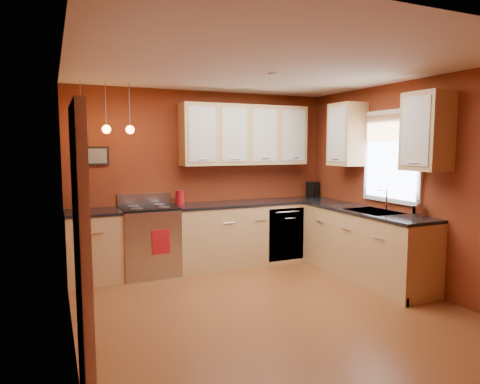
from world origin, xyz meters
name	(u,v)px	position (x,y,z in m)	size (l,w,h in m)	color
floor	(268,308)	(0.00, 0.00, 0.00)	(4.20, 4.20, 0.00)	brown
ceiling	(270,67)	(0.00, 0.00, 2.60)	(4.00, 4.20, 0.02)	silver
wall_back	(204,178)	(0.00, 2.10, 1.30)	(4.00, 0.02, 2.60)	maroon
wall_front	(425,224)	(0.00, -2.10, 1.30)	(4.00, 0.02, 2.60)	maroon
wall_left	(68,201)	(-2.00, 0.00, 1.30)	(0.02, 4.20, 2.60)	maroon
wall_right	(409,185)	(2.00, 0.00, 1.30)	(0.02, 4.20, 2.60)	maroon
base_cabinets_back_left	(94,248)	(-1.65, 1.80, 0.45)	(0.70, 0.60, 0.90)	tan
base_cabinets_back_right	(256,233)	(0.73, 1.80, 0.45)	(2.54, 0.60, 0.90)	tan
base_cabinets_right	(364,245)	(1.70, 0.45, 0.45)	(0.60, 2.10, 0.90)	tan
counter_back_left	(93,212)	(-1.65, 1.80, 0.92)	(0.70, 0.62, 0.04)	black
counter_back_right	(256,203)	(0.73, 1.80, 0.92)	(2.54, 0.62, 0.04)	black
counter_right	(366,211)	(1.70, 0.45, 0.92)	(0.62, 2.10, 0.04)	black
gas_range	(149,240)	(-0.92, 1.80, 0.48)	(0.76, 0.64, 1.11)	#ACADB1
dishwasher_front	(286,234)	(1.10, 1.51, 0.45)	(0.60, 0.02, 0.80)	#ACADB1
sink	(373,213)	(1.70, 0.30, 0.92)	(0.50, 0.70, 0.33)	#95949A
window	(392,153)	(1.97, 0.30, 1.69)	(0.06, 1.02, 1.22)	white
door_left_wall	(82,266)	(-1.97, -1.20, 1.03)	(0.12, 0.82, 2.05)	white
upper_cabinets_back	(245,135)	(0.60, 1.93, 1.95)	(2.00, 0.35, 0.90)	tan
upper_cabinets_right	(382,133)	(1.82, 0.32, 1.95)	(0.35, 1.95, 0.90)	tan
wall_picture	(97,156)	(-1.55, 2.08, 1.65)	(0.32, 0.03, 0.26)	black
pendant_lights	(106,129)	(-1.45, 1.75, 2.01)	(0.71, 0.11, 0.66)	#95949A
red_canister	(180,198)	(-0.44, 1.92, 1.04)	(0.14, 0.14, 0.21)	#A01118
red_vase	(79,205)	(-1.81, 1.88, 1.01)	(0.09, 0.09, 0.14)	#A01118
flowers	(79,194)	(-1.81, 1.88, 1.16)	(0.12, 0.12, 0.21)	#A01118
coffee_maker	(313,190)	(1.85, 1.93, 1.06)	(0.21, 0.21, 0.25)	black
soap_pump	(418,208)	(1.90, -0.25, 1.04)	(0.09, 0.09, 0.20)	silver
dish_towel	(161,242)	(-0.84, 1.47, 0.52)	(0.24, 0.02, 0.33)	#A01118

